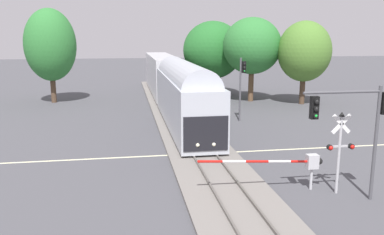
% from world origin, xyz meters
% --- Properties ---
extents(ground_plane, '(220.00, 220.00, 0.00)m').
position_xyz_m(ground_plane, '(0.00, 0.00, 0.00)').
color(ground_plane, '#47474C').
extents(road_centre_stripe, '(44.00, 0.20, 0.01)m').
position_xyz_m(road_centre_stripe, '(0.00, 0.00, 0.00)').
color(road_centre_stripe, beige).
rests_on(road_centre_stripe, ground).
extents(railway_track, '(4.40, 80.00, 0.32)m').
position_xyz_m(railway_track, '(0.00, 0.00, 0.10)').
color(railway_track, slate).
rests_on(railway_track, ground).
extents(commuter_train, '(3.04, 39.21, 5.16)m').
position_xyz_m(commuter_train, '(0.00, 16.65, 2.80)').
color(commuter_train, '#B2B7C1').
rests_on(commuter_train, railway_track).
extents(crossing_gate_near, '(6.28, 0.40, 1.82)m').
position_xyz_m(crossing_gate_near, '(3.50, -6.90, 1.43)').
color(crossing_gate_near, '#B7B7BC').
rests_on(crossing_gate_near, ground).
extents(crossing_signal_mast, '(1.36, 0.44, 4.03)m').
position_xyz_m(crossing_signal_mast, '(5.26, -7.58, 2.46)').
color(crossing_signal_mast, '#B2B2B7').
rests_on(crossing_signal_mast, ground).
extents(traffic_signal_near_right, '(4.07, 0.38, 5.35)m').
position_xyz_m(traffic_signal_near_right, '(5.42, -8.54, 4.02)').
color(traffic_signal_near_right, '#4C4C51').
rests_on(traffic_signal_near_right, ground).
extents(traffic_signal_far_side, '(0.53, 0.38, 5.60)m').
position_xyz_m(traffic_signal_far_side, '(5.38, 9.29, 3.75)').
color(traffic_signal_far_side, '#4C4C51').
rests_on(traffic_signal_far_side, ground).
extents(maple_right_background, '(5.76, 5.76, 9.07)m').
position_xyz_m(maple_right_background, '(14.60, 16.95, 5.77)').
color(maple_right_background, '#4C3828').
rests_on(maple_right_background, ground).
extents(pine_left_background, '(5.62, 5.62, 10.44)m').
position_xyz_m(pine_left_background, '(-12.79, 22.50, 6.43)').
color(pine_left_background, '#4C3828').
rests_on(pine_left_background, ground).
extents(elm_centre_background, '(7.44, 7.44, 9.26)m').
position_xyz_m(elm_centre_background, '(6.23, 25.19, 5.67)').
color(elm_centre_background, '#4C3828').
rests_on(elm_centre_background, ground).
extents(oak_far_right, '(6.60, 6.60, 9.51)m').
position_xyz_m(oak_far_right, '(9.57, 19.72, 6.31)').
color(oak_far_right, brown).
rests_on(oak_far_right, ground).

